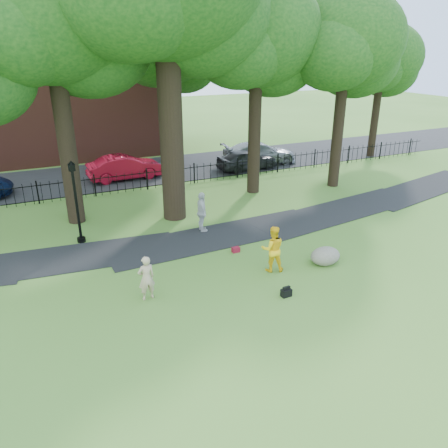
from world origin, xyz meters
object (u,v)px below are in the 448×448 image
lamppost (77,203)px  boulder (325,255)px  red_sedan (125,167)px  man (273,249)px  woman (146,278)px

lamppost → boulder: bearing=-50.3°
boulder → red_sedan: 15.57m
man → lamppost: size_ratio=0.50×
man → lamppost: bearing=-22.6°
boulder → red_sedan: (-4.37, 14.94, 0.41)m
woman → man: (4.83, -0.03, 0.11)m
man → lamppost: 8.49m
boulder → lamppost: bearing=143.9°
man → red_sedan: bearing=-61.2°
woman → red_sedan: woman is taller
lamppost → red_sedan: (4.01, 8.82, -1.00)m
boulder → red_sedan: red_sedan is taller
boulder → woman: bearing=176.8°
lamppost → red_sedan: bearing=51.4°
man → lamppost: (-6.18, 5.76, 0.87)m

